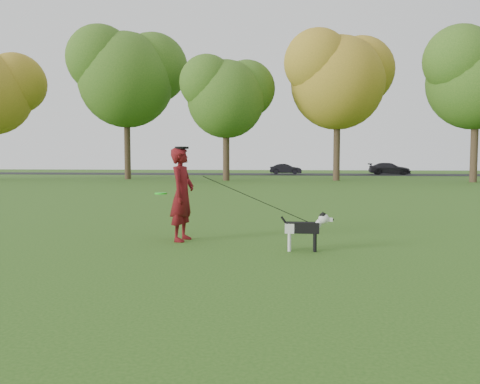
# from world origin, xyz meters

# --- Properties ---
(ground) EXTENTS (120.00, 120.00, 0.00)m
(ground) POSITION_xyz_m (0.00, 0.00, 0.00)
(ground) COLOR #285116
(ground) RESTS_ON ground
(road) EXTENTS (120.00, 7.00, 0.02)m
(road) POSITION_xyz_m (0.00, 40.00, 0.01)
(road) COLOR black
(road) RESTS_ON ground
(man) EXTENTS (0.51, 0.70, 1.78)m
(man) POSITION_xyz_m (-1.17, 0.34, 0.89)
(man) COLOR #540C10
(man) RESTS_ON ground
(dog) EXTENTS (0.89, 0.18, 0.68)m
(dog) POSITION_xyz_m (1.15, -0.41, 0.41)
(dog) COLOR black
(dog) RESTS_ON ground
(car_mid) EXTENTS (3.29, 1.24, 1.07)m
(car_mid) POSITION_xyz_m (0.06, 40.00, 0.56)
(car_mid) COLOR black
(car_mid) RESTS_ON road
(car_right) EXTENTS (4.14, 1.79, 1.19)m
(car_right) POSITION_xyz_m (10.41, 40.00, 0.61)
(car_right) COLOR #242229
(car_right) RESTS_ON road
(man_held_items) EXTENTS (2.93, 0.88, 1.33)m
(man_held_items) POSITION_xyz_m (0.25, -0.06, 0.84)
(man_held_items) COLOR #1FE31C
(man_held_items) RESTS_ON ground
(tree_row) EXTENTS (51.74, 8.86, 12.01)m
(tree_row) POSITION_xyz_m (-1.43, 26.07, 7.41)
(tree_row) COLOR #38281C
(tree_row) RESTS_ON ground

